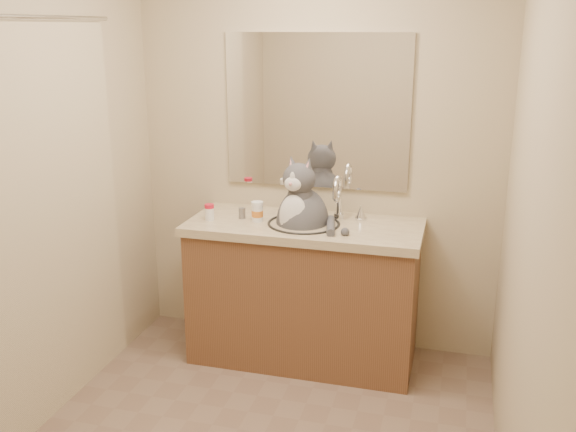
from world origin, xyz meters
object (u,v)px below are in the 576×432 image
at_px(grey_canister, 242,213).
at_px(pill_bottle_redcap, 209,212).
at_px(cat, 302,217).
at_px(pill_bottle_orange, 257,212).

bearing_deg(grey_canister, pill_bottle_redcap, -154.85).
xyz_separation_m(cat, pill_bottle_orange, (-0.26, -0.03, 0.02)).
bearing_deg(cat, grey_canister, -165.58).
relative_size(cat, grey_canister, 9.58).
xyz_separation_m(pill_bottle_redcap, grey_canister, (0.17, 0.08, -0.02)).
bearing_deg(cat, pill_bottle_redcap, -157.23).
height_order(pill_bottle_orange, grey_canister, pill_bottle_orange).
bearing_deg(pill_bottle_redcap, pill_bottle_orange, 10.84).
bearing_deg(pill_bottle_orange, pill_bottle_redcap, -169.16).
bearing_deg(grey_canister, cat, 0.84).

